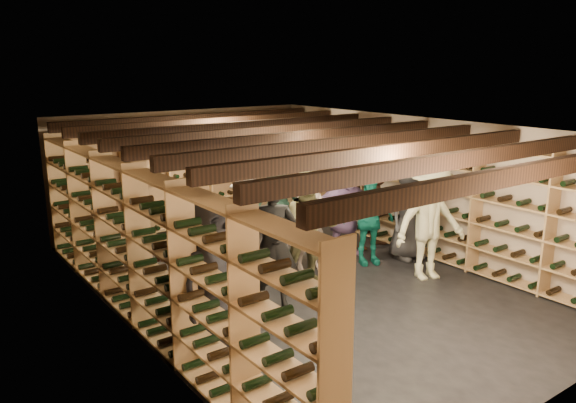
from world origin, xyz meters
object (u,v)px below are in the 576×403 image
at_px(person_5, 205,250).
at_px(person_12, 410,209).
at_px(person_1, 274,245).
at_px(person_3, 431,221).
at_px(person_0, 212,279).
at_px(person_10, 277,206).
at_px(person_11, 345,207).
at_px(person_8, 378,203).
at_px(crate_stack_left, 211,245).
at_px(crate_stack_right, 239,220).
at_px(person_7, 310,222).
at_px(person_6, 210,242).
at_px(person_2, 310,228).
at_px(crate_loose, 312,241).
at_px(person_4, 368,220).
at_px(person_9, 246,219).

distance_m(person_5, person_12, 3.81).
distance_m(person_1, person_3, 2.66).
bearing_deg(person_0, person_5, 48.91).
xyz_separation_m(person_10, person_11, (1.05, -0.58, -0.06)).
xyz_separation_m(person_1, person_8, (3.08, 1.09, -0.08)).
bearing_deg(person_5, person_11, 11.30).
bearing_deg(person_0, crate_stack_left, 45.31).
xyz_separation_m(person_0, person_11, (3.58, 1.74, -0.06)).
distance_m(crate_stack_left, crate_stack_right, 1.84).
xyz_separation_m(person_0, person_7, (2.63, 1.55, -0.13)).
xyz_separation_m(crate_stack_left, person_10, (1.22, -0.16, 0.51)).
height_order(person_5, person_6, person_5).
bearing_deg(person_5, person_2, -4.88).
bearing_deg(person_1, person_8, 42.45).
distance_m(crate_loose, person_5, 3.18).
xyz_separation_m(person_4, person_10, (-1.08, 1.13, 0.17)).
height_order(person_1, person_2, person_1).
relative_size(crate_stack_left, person_2, 0.48).
relative_size(crate_stack_left, person_0, 0.46).
distance_m(crate_stack_left, person_10, 1.33).
xyz_separation_m(person_6, person_11, (2.69, 0.02, 0.12)).
distance_m(person_0, person_11, 3.98).
relative_size(person_2, person_3, 0.95).
relative_size(person_2, person_7, 1.10).
relative_size(person_7, person_12, 0.90).
bearing_deg(crate_stack_left, person_6, -118.47).
distance_m(person_2, person_7, 0.64).
xyz_separation_m(person_3, person_9, (-1.90, 2.35, -0.18)).
distance_m(person_8, person_12, 0.77).
height_order(person_4, person_9, person_4).
bearing_deg(crate_stack_left, person_10, -7.55).
bearing_deg(person_3, person_12, 77.03).
height_order(crate_stack_right, person_0, person_0).
bearing_deg(person_7, person_6, -170.45).
xyz_separation_m(person_1, person_2, (0.96, 0.42, -0.03)).
bearing_deg(crate_stack_right, person_0, -124.84).
bearing_deg(person_8, person_2, -166.74).
height_order(crate_loose, person_1, person_1).
relative_size(crate_stack_left, crate_stack_right, 1.25).
height_order(crate_stack_left, person_8, person_8).
height_order(crate_stack_left, person_3, person_3).
bearing_deg(person_6, crate_stack_right, 37.52).
height_order(person_5, person_7, person_5).
bearing_deg(crate_stack_left, crate_stack_right, 44.27).
height_order(person_1, person_12, person_1).
bearing_deg(person_0, person_3, -15.13).
distance_m(crate_stack_right, person_5, 3.26).
xyz_separation_m(crate_stack_right, person_4, (0.98, -2.57, 0.42)).
height_order(person_2, person_12, person_12).
bearing_deg(person_8, person_5, -177.49).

